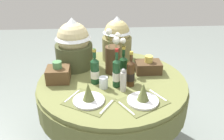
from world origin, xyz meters
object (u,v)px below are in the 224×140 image
(place_setting_left, at_px, (89,96))
(tumbler_near_right, at_px, (104,82))
(dining_table, at_px, (112,94))
(flower_vase, at_px, (113,57))
(wine_bottle_centre, at_px, (95,71))
(place_setting_right, at_px, (143,97))
(wine_bottle_left, at_px, (117,73))
(wine_bottle_rear, at_px, (123,68))
(pepper_mill, at_px, (123,81))
(woven_basket_side_left, at_px, (58,74))
(gift_tub_back_centre, at_px, (117,37))
(gift_tub_back_left, at_px, (73,42))
(woven_basket_side_right, at_px, (148,66))
(wine_bottle_right, at_px, (131,73))

(place_setting_left, distance_m, tumbler_near_right, 0.23)
(dining_table, bearing_deg, place_setting_left, -121.34)
(flower_vase, bearing_deg, wine_bottle_centre, -131.91)
(place_setting_right, height_order, flower_vase, flower_vase)
(place_setting_left, xyz_separation_m, flower_vase, (0.22, 0.47, 0.11))
(wine_bottle_left, bearing_deg, wine_bottle_rear, 53.63)
(dining_table, relative_size, wine_bottle_rear, 4.13)
(pepper_mill, distance_m, woven_basket_side_left, 0.58)
(wine_bottle_left, relative_size, gift_tub_back_centre, 0.75)
(place_setting_right, bearing_deg, flower_vase, 110.85)
(wine_bottle_left, xyz_separation_m, tumbler_near_right, (-0.11, -0.02, -0.08))
(dining_table, bearing_deg, gift_tub_back_centre, 80.19)
(place_setting_left, xyz_separation_m, wine_bottle_left, (0.23, 0.22, 0.08))
(tumbler_near_right, distance_m, woven_basket_side_left, 0.41)
(place_setting_left, height_order, gift_tub_back_left, gift_tub_back_left)
(gift_tub_back_centre, height_order, woven_basket_side_right, gift_tub_back_centre)
(place_setting_right, bearing_deg, place_setting_left, 175.87)
(place_setting_left, distance_m, woven_basket_side_left, 0.43)
(flower_vase, distance_m, wine_bottle_rear, 0.18)
(wine_bottle_centre, bearing_deg, wine_bottle_rear, 5.14)
(flower_vase, relative_size, tumbler_near_right, 4.39)
(wine_bottle_centre, bearing_deg, woven_basket_side_right, 19.19)
(place_setting_right, relative_size, gift_tub_back_centre, 0.94)
(flower_vase, bearing_deg, gift_tub_back_left, 156.69)
(wine_bottle_left, bearing_deg, gift_tub_back_left, 132.42)
(tumbler_near_right, bearing_deg, wine_bottle_right, 5.36)
(wine_bottle_centre, bearing_deg, wine_bottle_left, -20.80)
(woven_basket_side_left, bearing_deg, gift_tub_back_left, 67.04)
(flower_vase, height_order, wine_bottle_centre, flower_vase)
(tumbler_near_right, distance_m, woven_basket_side_right, 0.50)
(dining_table, distance_m, woven_basket_side_right, 0.42)
(wine_bottle_left, relative_size, wine_bottle_rear, 1.05)
(dining_table, bearing_deg, woven_basket_side_left, 178.59)
(place_setting_left, bearing_deg, wine_bottle_right, 32.62)
(wine_bottle_centre, relative_size, wine_bottle_rear, 0.98)
(wine_bottle_centre, height_order, tumbler_near_right, wine_bottle_centre)
(wine_bottle_right, bearing_deg, flower_vase, 117.30)
(place_setting_right, relative_size, woven_basket_side_left, 2.16)
(wine_bottle_left, relative_size, wine_bottle_right, 1.09)
(wine_bottle_right, distance_m, woven_basket_side_right, 0.31)
(place_setting_right, distance_m, flower_vase, 0.55)
(flower_vase, bearing_deg, place_setting_left, -114.77)
(pepper_mill, distance_m, gift_tub_back_left, 0.66)
(wine_bottle_centre, distance_m, wine_bottle_right, 0.30)
(gift_tub_back_left, bearing_deg, wine_bottle_left, -47.58)
(dining_table, bearing_deg, pepper_mill, -67.93)
(pepper_mill, bearing_deg, gift_tub_back_centre, 89.90)
(pepper_mill, bearing_deg, wine_bottle_rear, 83.99)
(wine_bottle_rear, distance_m, gift_tub_back_left, 0.56)
(gift_tub_back_centre, bearing_deg, pepper_mill, -90.10)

